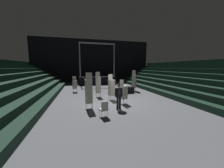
{
  "coord_description": "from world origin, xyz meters",
  "views": [
    {
      "loc": [
        -2.76,
        -9.33,
        2.83
      ],
      "look_at": [
        -0.12,
        0.85,
        1.4
      ],
      "focal_mm": 19.94,
      "sensor_mm": 36.0,
      "label": 1
    }
  ],
  "objects_px": {
    "equipment_road_case": "(129,90)",
    "chair_stack_rear_left": "(98,85)",
    "chair_stack_front_left": "(134,81)",
    "chair_stack_front_right": "(111,87)",
    "chair_stack_mid_centre": "(75,84)",
    "chair_stack_mid_right": "(89,91)",
    "loose_chair_near_man": "(104,108)",
    "man_with_tie": "(119,95)",
    "stage_riser": "(97,80)",
    "chair_stack_mid_left": "(124,92)"
  },
  "relations": [
    {
      "from": "chair_stack_mid_right",
      "to": "loose_chair_near_man",
      "type": "bearing_deg",
      "value": -74.37
    },
    {
      "from": "stage_riser",
      "to": "chair_stack_mid_right",
      "type": "xyz_separation_m",
      "value": [
        -2.22,
        -12.36,
        0.48
      ]
    },
    {
      "from": "man_with_tie",
      "to": "chair_stack_mid_left",
      "type": "bearing_deg",
      "value": -133.22
    },
    {
      "from": "chair_stack_mid_left",
      "to": "chair_stack_mid_centre",
      "type": "xyz_separation_m",
      "value": [
        -3.81,
        5.74,
        -0.04
      ]
    },
    {
      "from": "man_with_tie",
      "to": "stage_riser",
      "type": "bearing_deg",
      "value": -101.83
    },
    {
      "from": "man_with_tie",
      "to": "equipment_road_case",
      "type": "height_order",
      "value": "man_with_tie"
    },
    {
      "from": "stage_riser",
      "to": "chair_stack_rear_left",
      "type": "bearing_deg",
      "value": -96.94
    },
    {
      "from": "equipment_road_case",
      "to": "chair_stack_front_right",
      "type": "bearing_deg",
      "value": -138.6
    },
    {
      "from": "chair_stack_front_right",
      "to": "loose_chair_near_man",
      "type": "relative_size",
      "value": 2.35
    },
    {
      "from": "chair_stack_rear_left",
      "to": "chair_stack_mid_right",
      "type": "bearing_deg",
      "value": 69.46
    },
    {
      "from": "chair_stack_front_left",
      "to": "chair_stack_rear_left",
      "type": "height_order",
      "value": "chair_stack_front_left"
    },
    {
      "from": "man_with_tie",
      "to": "chair_stack_mid_centre",
      "type": "height_order",
      "value": "chair_stack_mid_centre"
    },
    {
      "from": "chair_stack_mid_centre",
      "to": "chair_stack_rear_left",
      "type": "bearing_deg",
      "value": 113.53
    },
    {
      "from": "chair_stack_front_left",
      "to": "chair_stack_front_right",
      "type": "distance_m",
      "value": 4.88
    },
    {
      "from": "chair_stack_mid_centre",
      "to": "chair_stack_front_right",
      "type": "bearing_deg",
      "value": 113.29
    },
    {
      "from": "chair_stack_front_left",
      "to": "chair_stack_rear_left",
      "type": "bearing_deg",
      "value": -120.8
    },
    {
      "from": "chair_stack_mid_right",
      "to": "loose_chair_near_man",
      "type": "xyz_separation_m",
      "value": [
        0.71,
        -1.71,
        -0.7
      ]
    },
    {
      "from": "chair_stack_front_left",
      "to": "chair_stack_mid_right",
      "type": "distance_m",
      "value": 7.67
    },
    {
      "from": "stage_riser",
      "to": "chair_stack_front_left",
      "type": "bearing_deg",
      "value": -64.37
    },
    {
      "from": "chair_stack_front_right",
      "to": "equipment_road_case",
      "type": "distance_m",
      "value": 3.61
    },
    {
      "from": "stage_riser",
      "to": "chair_stack_front_right",
      "type": "height_order",
      "value": "stage_riser"
    },
    {
      "from": "stage_riser",
      "to": "chair_stack_front_right",
      "type": "bearing_deg",
      "value": -90.83
    },
    {
      "from": "stage_riser",
      "to": "chair_stack_mid_left",
      "type": "height_order",
      "value": "stage_riser"
    },
    {
      "from": "loose_chair_near_man",
      "to": "equipment_road_case",
      "type": "bearing_deg",
      "value": 42.91
    },
    {
      "from": "chair_stack_front_left",
      "to": "chair_stack_mid_centre",
      "type": "height_order",
      "value": "chair_stack_front_left"
    },
    {
      "from": "stage_riser",
      "to": "chair_stack_mid_left",
      "type": "bearing_deg",
      "value": -87.82
    },
    {
      "from": "man_with_tie",
      "to": "chair_stack_rear_left",
      "type": "height_order",
      "value": "chair_stack_rear_left"
    },
    {
      "from": "stage_riser",
      "to": "chair_stack_front_left",
      "type": "height_order",
      "value": "stage_riser"
    },
    {
      "from": "chair_stack_mid_centre",
      "to": "loose_chair_near_man",
      "type": "height_order",
      "value": "chair_stack_mid_centre"
    },
    {
      "from": "stage_riser",
      "to": "man_with_tie",
      "type": "distance_m",
      "value": 13.05
    },
    {
      "from": "chair_stack_mid_right",
      "to": "chair_stack_rear_left",
      "type": "height_order",
      "value": "chair_stack_mid_right"
    },
    {
      "from": "chair_stack_front_right",
      "to": "chair_stack_rear_left",
      "type": "relative_size",
      "value": 0.93
    },
    {
      "from": "chair_stack_mid_centre",
      "to": "chair_stack_mid_left",
      "type": "bearing_deg",
      "value": 110.45
    },
    {
      "from": "equipment_road_case",
      "to": "loose_chair_near_man",
      "type": "relative_size",
      "value": 0.95
    },
    {
      "from": "chair_stack_front_right",
      "to": "chair_stack_mid_centre",
      "type": "xyz_separation_m",
      "value": [
        -3.21,
        4.34,
        -0.21
      ]
    },
    {
      "from": "chair_stack_front_left",
      "to": "man_with_tie",
      "type": "bearing_deg",
      "value": -86.7
    },
    {
      "from": "chair_stack_mid_right",
      "to": "loose_chair_near_man",
      "type": "height_order",
      "value": "chair_stack_mid_right"
    },
    {
      "from": "equipment_road_case",
      "to": "chair_stack_rear_left",
      "type": "bearing_deg",
      "value": -164.4
    },
    {
      "from": "chair_stack_mid_left",
      "to": "chair_stack_front_right",
      "type": "bearing_deg",
      "value": -176.68
    },
    {
      "from": "chair_stack_front_left",
      "to": "loose_chair_near_man",
      "type": "xyz_separation_m",
      "value": [
        -4.95,
        -6.88,
        -0.7
      ]
    },
    {
      "from": "chair_stack_mid_centre",
      "to": "equipment_road_case",
      "type": "height_order",
      "value": "chair_stack_mid_centre"
    },
    {
      "from": "loose_chair_near_man",
      "to": "man_with_tie",
      "type": "bearing_deg",
      "value": 27.21
    },
    {
      "from": "equipment_road_case",
      "to": "loose_chair_near_man",
      "type": "height_order",
      "value": "loose_chair_near_man"
    },
    {
      "from": "chair_stack_mid_centre",
      "to": "loose_chair_near_man",
      "type": "bearing_deg",
      "value": 89.99
    },
    {
      "from": "chair_stack_mid_right",
      "to": "chair_stack_mid_centre",
      "type": "bearing_deg",
      "value": 93.44
    },
    {
      "from": "man_with_tie",
      "to": "chair_stack_mid_centre",
      "type": "xyz_separation_m",
      "value": [
        -3.05,
        6.92,
        -0.1
      ]
    },
    {
      "from": "man_with_tie",
      "to": "loose_chair_near_man",
      "type": "xyz_separation_m",
      "value": [
        -1.2,
        -1.02,
        -0.46
      ]
    },
    {
      "from": "chair_stack_front_left",
      "to": "chair_stack_mid_centre",
      "type": "xyz_separation_m",
      "value": [
        -6.81,
        1.06,
        -0.34
      ]
    },
    {
      "from": "stage_riser",
      "to": "chair_stack_front_right",
      "type": "distance_m",
      "value": 10.48
    },
    {
      "from": "man_with_tie",
      "to": "chair_stack_front_left",
      "type": "xyz_separation_m",
      "value": [
        3.76,
        5.86,
        0.24
      ]
    }
  ]
}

